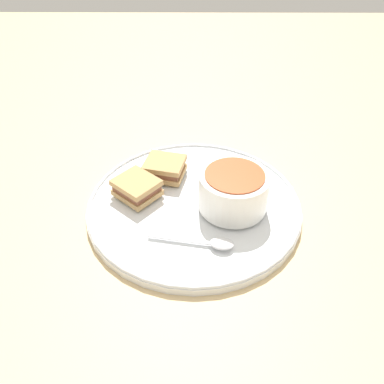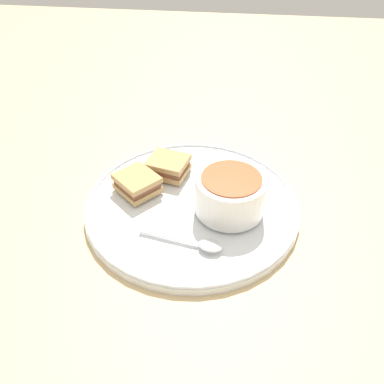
{
  "view_description": "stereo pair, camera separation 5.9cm",
  "coord_description": "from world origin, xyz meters",
  "views": [
    {
      "loc": [
        0.0,
        -0.46,
        0.41
      ],
      "look_at": [
        0.0,
        0.0,
        0.03
      ],
      "focal_mm": 35.0,
      "sensor_mm": 36.0,
      "label": 1
    },
    {
      "loc": [
        0.06,
        -0.45,
        0.41
      ],
      "look_at": [
        0.0,
        0.0,
        0.03
      ],
      "focal_mm": 35.0,
      "sensor_mm": 36.0,
      "label": 2
    }
  ],
  "objects": [
    {
      "name": "sandwich_half_far",
      "position": [
        -0.09,
        0.01,
        0.03
      ],
      "size": [
        0.09,
        0.09,
        0.03
      ],
      "rotation": [
        0.0,
        0.0,
        2.43
      ],
      "color": "tan",
      "rests_on": "plate"
    },
    {
      "name": "ground_plane",
      "position": [
        0.0,
        0.0,
        0.0
      ],
      "size": [
        2.4,
        2.4,
        0.0
      ],
      "primitive_type": "plane",
      "color": "#D1B27F"
    },
    {
      "name": "soup_bowl",
      "position": [
        0.06,
        -0.01,
        0.05
      ],
      "size": [
        0.11,
        0.11,
        0.06
      ],
      "color": "white",
      "rests_on": "plate"
    },
    {
      "name": "spoon",
      "position": [
        0.03,
        -0.1,
        0.02
      ],
      "size": [
        0.13,
        0.04,
        0.01
      ],
      "rotation": [
        0.0,
        0.0,
        6.11
      ],
      "color": "silver",
      "rests_on": "plate"
    },
    {
      "name": "plate",
      "position": [
        0.0,
        0.0,
        0.01
      ],
      "size": [
        0.34,
        0.34,
        0.02
      ],
      "color": "white",
      "rests_on": "ground_plane"
    },
    {
      "name": "sandwich_half_near",
      "position": [
        -0.05,
        0.07,
        0.03
      ],
      "size": [
        0.08,
        0.07,
        0.03
      ],
      "rotation": [
        0.0,
        0.0,
        2.92
      ],
      "color": "tan",
      "rests_on": "plate"
    }
  ]
}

